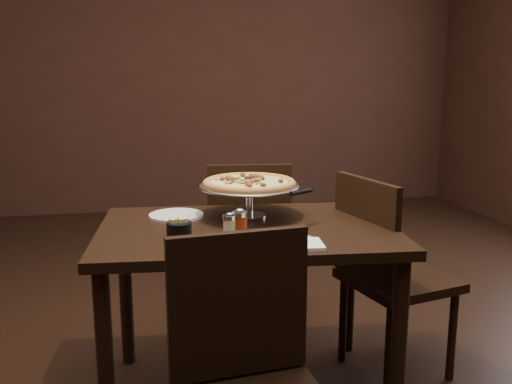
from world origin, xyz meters
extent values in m
cube|color=#321A13|center=(0.00, 3.51, 1.40)|extent=(6.00, 0.02, 2.80)
cube|color=black|center=(0.09, -0.08, 0.74)|extent=(1.28, 0.92, 0.04)
cylinder|color=black|center=(-0.48, -0.37, 0.36)|extent=(0.06, 0.06, 0.72)
cylinder|color=black|center=(0.60, -0.47, 0.36)|extent=(0.06, 0.06, 0.72)
cylinder|color=black|center=(-0.42, 0.31, 0.36)|extent=(0.06, 0.06, 0.72)
cylinder|color=black|center=(0.67, 0.21, 0.36)|extent=(0.06, 0.06, 0.72)
cylinder|color=silver|center=(0.13, 0.08, 0.76)|extent=(0.15, 0.15, 0.01)
cylinder|color=silver|center=(0.13, 0.08, 0.83)|extent=(0.03, 0.03, 0.12)
cylinder|color=silver|center=(0.13, 0.08, 0.89)|extent=(0.11, 0.11, 0.01)
cylinder|color=#9B9A9F|center=(0.13, 0.08, 0.90)|extent=(0.43, 0.43, 0.01)
torus|color=#9B9A9F|center=(0.13, 0.08, 0.90)|extent=(0.44, 0.44, 0.01)
cylinder|color=olive|center=(0.13, 0.08, 0.91)|extent=(0.40, 0.40, 0.01)
torus|color=olive|center=(0.13, 0.08, 0.91)|extent=(0.41, 0.41, 0.03)
cylinder|color=tan|center=(0.13, 0.08, 0.91)|extent=(0.34, 0.34, 0.01)
cylinder|color=#F2ECBC|center=(0.00, -0.21, 0.79)|extent=(0.05, 0.05, 0.07)
cylinder|color=silver|center=(0.00, -0.21, 0.84)|extent=(0.05, 0.05, 0.02)
ellipsoid|color=silver|center=(0.00, -0.21, 0.85)|extent=(0.03, 0.03, 0.01)
cylinder|color=maroon|center=(0.04, -0.20, 0.80)|extent=(0.06, 0.06, 0.08)
cylinder|color=silver|center=(0.04, -0.20, 0.85)|extent=(0.06, 0.06, 0.02)
ellipsoid|color=silver|center=(0.04, -0.20, 0.86)|extent=(0.03, 0.03, 0.01)
cylinder|color=black|center=(-0.19, -0.19, 0.79)|extent=(0.10, 0.10, 0.06)
cube|color=#DACE7D|center=(-0.21, -0.19, 0.80)|extent=(0.04, 0.04, 0.07)
cube|color=#DACE7D|center=(-0.18, -0.19, 0.80)|extent=(0.04, 0.04, 0.07)
cube|color=white|center=(0.24, -0.40, 0.77)|extent=(0.15, 0.15, 0.01)
cylinder|color=white|center=(-0.18, 0.15, 0.77)|extent=(0.24, 0.24, 0.01)
cylinder|color=white|center=(0.20, -0.35, 0.76)|extent=(0.22, 0.22, 0.01)
cone|color=silver|center=(0.31, -0.13, 0.90)|extent=(0.17, 0.17, 0.00)
cylinder|color=black|center=(0.31, -0.13, 0.90)|extent=(0.12, 0.09, 0.02)
cube|color=black|center=(0.24, 0.68, 0.44)|extent=(0.48, 0.48, 0.04)
cube|color=black|center=(0.22, 0.48, 0.70)|extent=(0.43, 0.08, 0.45)
cylinder|color=black|center=(0.43, 0.83, 0.21)|extent=(0.04, 0.04, 0.42)
cylinder|color=black|center=(0.09, 0.87, 0.21)|extent=(0.04, 0.04, 0.42)
cylinder|color=black|center=(0.39, 0.48, 0.21)|extent=(0.04, 0.04, 0.42)
cylinder|color=black|center=(0.04, 0.52, 0.21)|extent=(0.04, 0.04, 0.42)
cube|color=black|center=(-0.06, -0.74, 0.70)|extent=(0.43, 0.08, 0.45)
cube|color=black|center=(0.81, -0.03, 0.45)|extent=(0.53, 0.53, 0.04)
cube|color=black|center=(0.62, -0.07, 0.71)|extent=(0.13, 0.43, 0.46)
cylinder|color=black|center=(1.03, -0.16, 0.21)|extent=(0.04, 0.04, 0.43)
cylinder|color=black|center=(0.95, 0.19, 0.21)|extent=(0.04, 0.04, 0.43)
cylinder|color=black|center=(0.68, -0.24, 0.21)|extent=(0.04, 0.04, 0.43)
cylinder|color=black|center=(0.60, 0.11, 0.21)|extent=(0.04, 0.04, 0.43)
camera|label=1|loc=(-0.34, -2.32, 1.38)|focal=40.00mm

